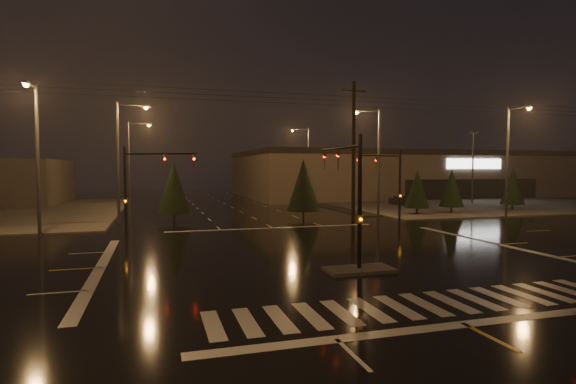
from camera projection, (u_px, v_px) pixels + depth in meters
name	position (u px, v px, depth m)	size (l,w,h in m)	color
ground	(326.00, 255.00, 23.52)	(140.00, 140.00, 0.00)	black
sidewalk_ne	(452.00, 201.00, 60.75)	(36.00, 36.00, 0.12)	#43403C
median_island	(359.00, 270.00, 19.68)	(3.00, 1.60, 0.15)	#43403C
crosswalk	(425.00, 304.00, 14.90)	(15.00, 2.60, 0.01)	beige
stop_bar_near	(465.00, 324.00, 12.99)	(16.00, 0.50, 0.01)	beige
stop_bar_far	(273.00, 228.00, 34.05)	(16.00, 0.50, 0.01)	beige
parking_lot	(493.00, 202.00, 60.25)	(50.00, 24.00, 0.08)	black
retail_building	(418.00, 172.00, 77.27)	(60.20, 28.30, 7.20)	#726251
signal_mast_median	(351.00, 185.00, 20.38)	(0.25, 4.59, 6.00)	black
signal_mast_ne	(391.00, 178.00, 35.72)	(4.84, 1.86, 6.00)	black
signal_mast_nw	(140.00, 179.00, 30.33)	(4.84, 1.86, 6.00)	black
streetlight_1	(122.00, 153.00, 37.28)	(2.77, 0.32, 10.00)	#38383A
streetlight_2	(131.00, 158.00, 52.60)	(2.77, 0.32, 10.00)	#38383A
streetlight_3	(376.00, 155.00, 41.71)	(2.77, 0.32, 10.00)	#38383A
streetlight_4	(306.00, 159.00, 60.86)	(2.77, 0.32, 10.00)	#38383A
streetlight_5	(36.00, 149.00, 29.39)	(0.32, 2.77, 10.00)	#38383A
streetlight_6	(510.00, 154.00, 40.16)	(0.32, 2.77, 10.00)	#38383A
utility_pole_1	(354.00, 150.00, 38.87)	(2.20, 0.32, 12.00)	black
conifer_0	(417.00, 189.00, 43.68)	(2.35, 2.35, 4.38)	black
conifer_1	(452.00, 188.00, 44.73)	(2.41, 2.41, 4.46)	black
conifer_2	(513.00, 186.00, 47.97)	(2.49, 2.49, 4.60)	black
conifer_3	(174.00, 188.00, 38.04)	(2.81, 2.81, 5.08)	black
conifer_4	(303.00, 185.00, 40.29)	(2.99, 2.99, 5.37)	black
car_parked	(403.00, 201.00, 53.80)	(1.58, 3.94, 1.34)	black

